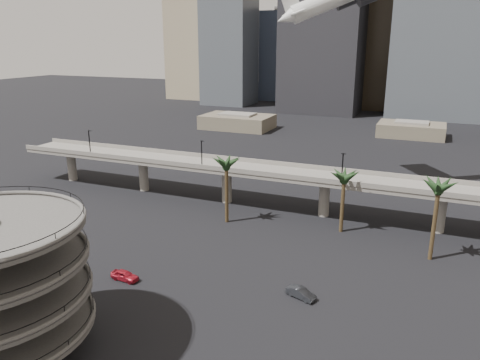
% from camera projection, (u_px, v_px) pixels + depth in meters
% --- Properties ---
extents(overpass, '(130.00, 9.30, 14.70)m').
position_uv_depth(overpass, '(274.00, 176.00, 98.99)').
color(overpass, gray).
rests_on(overpass, ground).
extents(palm_trees, '(54.40, 18.40, 14.00)m').
position_uv_depth(palm_trees, '(375.00, 178.00, 83.19)').
color(palm_trees, '#4A391F').
rests_on(palm_trees, ground).
extents(low_buildings, '(135.00, 27.50, 6.80)m').
position_uv_depth(low_buildings, '(367.00, 130.00, 174.70)').
color(low_buildings, brown).
rests_on(low_buildings, ground).
extents(skyline, '(269.00, 86.00, 130.63)m').
position_uv_depth(skyline, '(415.00, 12.00, 224.70)').
color(skyline, gray).
rests_on(skyline, ground).
extents(car_a, '(4.61, 2.10, 1.54)m').
position_uv_depth(car_a, '(125.00, 275.00, 70.67)').
color(car_a, '#AA1828').
rests_on(car_a, ground).
extents(car_b, '(4.72, 2.95, 1.47)m').
position_uv_depth(car_b, '(301.00, 293.00, 65.79)').
color(car_b, '#232428').
rests_on(car_b, ground).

